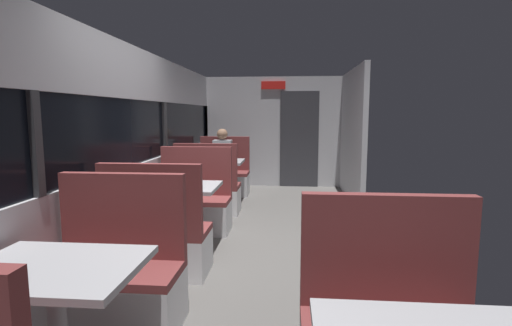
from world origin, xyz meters
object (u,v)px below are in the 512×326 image
bench_near_window_facing_entry (116,282)px  dining_table_mid_window (178,194)px  bench_mid_window_facing_entry (194,206)px  dining_table_far_window (217,166)px  bench_far_window_facing_end (208,192)px  bench_far_window_facing_entry (224,178)px  seated_passenger (223,167)px  bench_mid_window_facing_end (158,241)px  coffee_cup_primary (210,159)px  dining_table_near_window (55,283)px

bench_near_window_facing_entry → dining_table_mid_window: bearing=90.0°
bench_near_window_facing_entry → bench_mid_window_facing_entry: (0.00, 2.29, 0.00)m
dining_table_far_window → bench_far_window_facing_end: bearing=-90.0°
bench_mid_window_facing_entry → bench_far_window_facing_entry: same height
dining_table_mid_window → seated_passenger: 2.92m
bench_near_window_facing_entry → bench_far_window_facing_end: size_ratio=1.00×
bench_near_window_facing_entry → bench_mid_window_facing_entry: same height
bench_mid_window_facing_end → bench_far_window_facing_entry: size_ratio=1.00×
dining_table_mid_window → bench_mid_window_facing_end: (0.00, -0.70, -0.31)m
bench_far_window_facing_end → bench_near_window_facing_entry: bearing=-90.0°
bench_mid_window_facing_entry → coffee_cup_primary: 1.50m
bench_near_window_facing_entry → bench_far_window_facing_end: bearing=90.0°
bench_mid_window_facing_entry → bench_near_window_facing_entry: bearing=-90.0°
dining_table_near_window → dining_table_mid_window: bearing=90.0°
dining_table_near_window → bench_mid_window_facing_end: size_ratio=0.82×
dining_table_mid_window → bench_far_window_facing_end: bearing=90.0°
dining_table_near_window → bench_far_window_facing_entry: bench_far_window_facing_entry is taller
dining_table_mid_window → seated_passenger: size_ratio=0.71×
seated_passenger → bench_mid_window_facing_end: bearing=-90.0°
dining_table_mid_window → coffee_cup_primary: (-0.07, 2.13, 0.15)m
bench_mid_window_facing_entry → bench_far_window_facing_end: size_ratio=1.00×
bench_mid_window_facing_end → seated_passenger: 3.62m
bench_near_window_facing_entry → bench_mid_window_facing_end: bearing=90.0°
bench_mid_window_facing_entry → dining_table_far_window: 1.62m
dining_table_near_window → dining_table_far_window: same height
dining_table_near_window → bench_far_window_facing_end: bearing=90.0°
coffee_cup_primary → bench_far_window_facing_entry: bearing=85.2°
dining_table_near_window → bench_mid_window_facing_end: (0.00, 1.59, -0.31)m
dining_table_far_window → coffee_cup_primary: 0.23m
bench_near_window_facing_entry → bench_mid_window_facing_end: (0.00, 0.89, 0.00)m
seated_passenger → coffee_cup_primary: bearing=-95.3°
dining_table_far_window → seated_passenger: size_ratio=0.71×
dining_table_mid_window → coffee_cup_primary: size_ratio=10.00×
bench_far_window_facing_entry → dining_table_near_window: bearing=-90.0°
dining_table_mid_window → coffee_cup_primary: 2.14m
bench_near_window_facing_entry → coffee_cup_primary: (-0.07, 3.72, 0.46)m
dining_table_near_window → dining_table_mid_window: size_ratio=1.00×
bench_mid_window_facing_entry → coffee_cup_primary: bearing=92.9°
seated_passenger → coffee_cup_primary: seated_passenger is taller
bench_mid_window_facing_entry → coffee_cup_primary: (-0.07, 1.43, 0.46)m
bench_near_window_facing_entry → seated_passenger: bearing=90.0°
bench_near_window_facing_entry → bench_far_window_facing_entry: bearing=90.0°
dining_table_mid_window → bench_mid_window_facing_end: bearing=-90.0°
bench_far_window_facing_entry → bench_far_window_facing_end: bearing=-90.0°
dining_table_mid_window → bench_mid_window_facing_entry: size_ratio=0.82×
bench_near_window_facing_entry → bench_mid_window_facing_entry: size_ratio=1.00×
bench_mid_window_facing_end → bench_far_window_facing_entry: bearing=90.0°
bench_near_window_facing_entry → dining_table_far_window: bearing=90.0°
bench_far_window_facing_end → dining_table_mid_window: bearing=-90.0°
bench_far_window_facing_entry → dining_table_far_window: bearing=-90.0°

